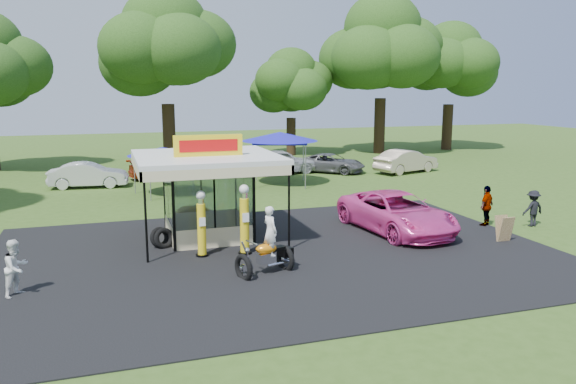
% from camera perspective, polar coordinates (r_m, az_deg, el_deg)
% --- Properties ---
extents(ground, '(120.00, 120.00, 0.00)m').
position_cam_1_polar(ground, '(18.52, 0.86, -8.14)').
color(ground, '#335119').
rests_on(ground, ground).
extents(asphalt_apron, '(20.00, 14.00, 0.04)m').
position_cam_1_polar(asphalt_apron, '(20.33, -0.98, -6.36)').
color(asphalt_apron, black).
rests_on(asphalt_apron, ground).
extents(gas_station_kiosk, '(5.40, 5.40, 4.18)m').
position_cam_1_polar(gas_station_kiosk, '(22.29, -8.20, -0.28)').
color(gas_station_kiosk, white).
rests_on(gas_station_kiosk, ground).
extents(gas_pump_left, '(0.45, 0.45, 2.40)m').
position_cam_1_polar(gas_pump_left, '(20.03, -8.78, -3.38)').
color(gas_pump_left, black).
rests_on(gas_pump_left, ground).
extents(gas_pump_right, '(0.48, 0.48, 2.57)m').
position_cam_1_polar(gas_pump_right, '(20.10, -4.44, -3.00)').
color(gas_pump_right, black).
rests_on(gas_pump_right, ground).
extents(motorcycle, '(2.04, 1.44, 2.31)m').
position_cam_1_polar(motorcycle, '(18.15, -2.00, -5.57)').
color(motorcycle, black).
rests_on(motorcycle, ground).
extents(spare_tires, '(1.02, 0.82, 0.82)m').
position_cam_1_polar(spare_tires, '(21.58, -12.70, -4.57)').
color(spare_tires, black).
rests_on(spare_tires, ground).
extents(a_frame_sign, '(0.57, 0.51, 1.02)m').
position_cam_1_polar(a_frame_sign, '(23.44, 21.10, -3.52)').
color(a_frame_sign, '#593819').
rests_on(a_frame_sign, ground).
extents(kiosk_car, '(2.82, 1.13, 0.96)m').
position_cam_1_polar(kiosk_car, '(24.69, -9.01, -2.32)').
color(kiosk_car, yellow).
rests_on(kiosk_car, ground).
extents(pink_sedan, '(3.34, 6.20, 1.65)m').
position_cam_1_polar(pink_sedan, '(23.70, 10.96, -2.07)').
color(pink_sedan, '#ED409F').
rests_on(pink_sedan, ground).
extents(spectator_west, '(0.99, 1.03, 1.68)m').
position_cam_1_polar(spectator_west, '(18.07, -25.89, -6.94)').
color(spectator_west, white).
rests_on(spectator_west, ground).
extents(spectator_east_a, '(1.07, 0.67, 1.58)m').
position_cam_1_polar(spectator_east_a, '(26.46, 23.62, -1.53)').
color(spectator_east_a, black).
rests_on(spectator_east_a, ground).
extents(spectator_east_b, '(1.13, 0.88, 1.79)m').
position_cam_1_polar(spectator_east_b, '(25.70, 19.53, -1.36)').
color(spectator_east_b, gray).
rests_on(spectator_east_b, ground).
extents(bg_car_a, '(4.71, 2.07, 1.50)m').
position_cam_1_polar(bg_car_a, '(35.76, -19.62, 1.64)').
color(bg_car_a, beige).
rests_on(bg_car_a, ground).
extents(bg_car_b, '(4.89, 2.78, 1.33)m').
position_cam_1_polar(bg_car_b, '(37.96, -12.47, 2.37)').
color(bg_car_b, '#9B2C0B').
rests_on(bg_car_b, ground).
extents(bg_car_c, '(5.22, 2.41, 1.73)m').
position_cam_1_polar(bg_car_c, '(39.02, -0.83, 3.13)').
color(bg_car_c, '#B0B0B4').
rests_on(bg_car_c, ground).
extents(bg_car_d, '(4.94, 4.83, 1.31)m').
position_cam_1_polar(bg_car_d, '(39.76, 4.44, 2.94)').
color(bg_car_d, '#565558').
rests_on(bg_car_d, ground).
extents(bg_car_e, '(5.21, 3.17, 1.62)m').
position_cam_1_polar(bg_car_e, '(40.43, 11.91, 3.09)').
color(bg_car_e, beige).
rests_on(bg_car_e, ground).
extents(tent_west, '(3.83, 3.83, 2.68)m').
position_cam_1_polar(tent_west, '(31.93, -12.64, 4.02)').
color(tent_west, gray).
rests_on(tent_west, ground).
extents(tent_east, '(4.65, 4.65, 3.25)m').
position_cam_1_polar(tent_east, '(34.44, -0.84, 5.61)').
color(tent_east, gray).
rests_on(tent_east, ground).
extents(oak_far_c, '(11.15, 11.15, 13.14)m').
position_cam_1_polar(oak_far_c, '(45.35, -12.28, 13.41)').
color(oak_far_c, black).
rests_on(oak_far_c, ground).
extents(oak_far_d, '(7.64, 7.64, 9.10)m').
position_cam_1_polar(oak_far_d, '(49.58, 0.32, 10.45)').
color(oak_far_d, black).
rests_on(oak_far_d, ground).
extents(oak_far_e, '(11.57, 11.57, 13.78)m').
position_cam_1_polar(oak_far_e, '(51.81, 9.49, 13.63)').
color(oak_far_e, black).
rests_on(oak_far_e, ground).
extents(oak_far_f, '(9.74, 9.74, 11.74)m').
position_cam_1_polar(oak_far_f, '(56.26, 16.15, 11.84)').
color(oak_far_f, black).
rests_on(oak_far_f, ground).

